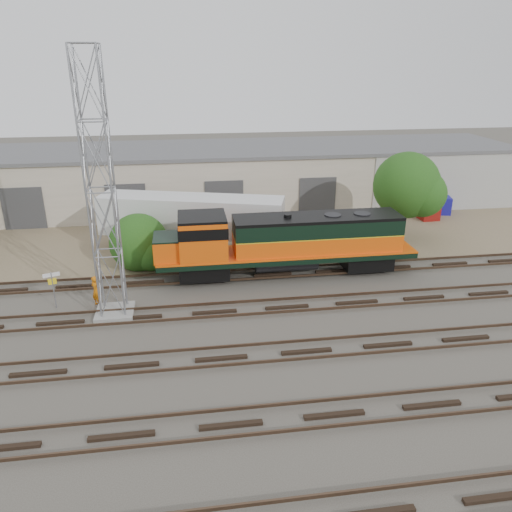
{
  "coord_description": "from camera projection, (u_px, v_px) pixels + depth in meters",
  "views": [
    {
      "loc": [
        -1.24,
        -22.46,
        12.9
      ],
      "look_at": [
        2.63,
        4.0,
        2.2
      ],
      "focal_mm": 35.0,
      "sensor_mm": 36.0,
      "label": 1
    }
  ],
  "objects": [
    {
      "name": "ground",
      "position": [
        217.0,
        327.0,
        25.59
      ],
      "size": [
        140.0,
        140.0,
        0.0
      ],
      "primitive_type": "plane",
      "color": "#47423A",
      "rests_on": "ground"
    },
    {
      "name": "dirt_strip",
      "position": [
        203.0,
        232.0,
        39.37
      ],
      "size": [
        80.0,
        16.0,
        0.02
      ],
      "primitive_type": "cube",
      "color": "#726047",
      "rests_on": "ground"
    },
    {
      "name": "tracks",
      "position": [
        221.0,
        358.0,
        22.81
      ],
      "size": [
        80.0,
        20.4,
        0.28
      ],
      "color": "black",
      "rests_on": "ground"
    },
    {
      "name": "warehouse",
      "position": [
        198.0,
        177.0,
        45.72
      ],
      "size": [
        58.4,
        10.4,
        5.3
      ],
      "color": "beige",
      "rests_on": "ground"
    },
    {
      "name": "locomotive",
      "position": [
        283.0,
        242.0,
        30.89
      ],
      "size": [
        16.17,
        2.84,
        3.89
      ],
      "color": "black",
      "rests_on": "tracks"
    },
    {
      "name": "signal_tower",
      "position": [
        101.0,
        195.0,
        24.52
      ],
      "size": [
        1.99,
        1.99,
        13.47
      ],
      "rotation": [
        0.0,
        0.0,
        0.0
      ],
      "color": "gray",
      "rests_on": "ground"
    },
    {
      "name": "sign_post",
      "position": [
        53.0,
        283.0,
        27.0
      ],
      "size": [
        0.84,
        0.31,
        2.14
      ],
      "color": "gray",
      "rests_on": "ground"
    },
    {
      "name": "worker",
      "position": [
        96.0,
        291.0,
        27.56
      ],
      "size": [
        0.76,
        0.74,
        1.76
      ],
      "primitive_type": "imported",
      "rotation": [
        0.0,
        0.0,
        2.41
      ],
      "color": "orange",
      "rests_on": "ground"
    },
    {
      "name": "semi_trailer",
      "position": [
        196.0,
        217.0,
        34.79
      ],
      "size": [
        13.05,
        6.1,
        3.95
      ],
      "rotation": [
        0.0,
        0.0,
        -0.29
      ],
      "color": "silver",
      "rests_on": "ground"
    },
    {
      "name": "dumpster_blue",
      "position": [
        440.0,
        205.0,
        43.94
      ],
      "size": [
        1.92,
        1.85,
        1.5
      ],
      "primitive_type": "cube",
      "rotation": [
        0.0,
        0.0,
        -0.25
      ],
      "color": "#181590",
      "rests_on": "ground"
    },
    {
      "name": "dumpster_red",
      "position": [
        429.0,
        212.0,
        42.29
      ],
      "size": [
        1.55,
        1.45,
        1.4
      ],
      "primitive_type": "cube",
      "rotation": [
        0.0,
        0.0,
        0.04
      ],
      "color": "maroon",
      "rests_on": "ground"
    },
    {
      "name": "tree_mid",
      "position": [
        142.0,
        245.0,
        32.34
      ],
      "size": [
        3.99,
        3.8,
        3.8
      ],
      "color": "#382619",
      "rests_on": "ground"
    },
    {
      "name": "tree_east",
      "position": [
        411.0,
        187.0,
        36.49
      ],
      "size": [
        5.11,
        4.87,
        6.57
      ],
      "color": "#382619",
      "rests_on": "ground"
    }
  ]
}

